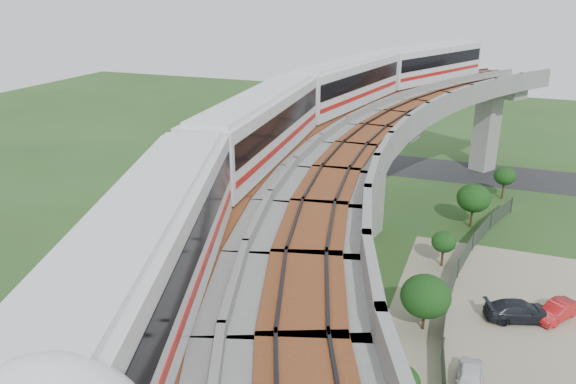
{
  "coord_description": "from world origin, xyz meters",
  "views": [
    {
      "loc": [
        9.87,
        -32.13,
        19.48
      ],
      "look_at": [
        -1.54,
        -1.79,
        7.5
      ],
      "focal_mm": 35.0,
      "sensor_mm": 36.0,
      "label": 1
    }
  ],
  "objects_px": {
    "car_white": "(470,381)",
    "car_dark": "(520,311)",
    "metro_train": "(337,105)",
    "car_red": "(557,311)"
  },
  "relations": [
    {
      "from": "metro_train",
      "to": "car_dark",
      "type": "relative_size",
      "value": 14.25
    },
    {
      "from": "metro_train",
      "to": "car_red",
      "type": "height_order",
      "value": "metro_train"
    },
    {
      "from": "car_white",
      "to": "car_dark",
      "type": "distance_m",
      "value": 8.2
    },
    {
      "from": "car_red",
      "to": "metro_train",
      "type": "bearing_deg",
      "value": -146.78
    },
    {
      "from": "car_white",
      "to": "car_dark",
      "type": "bearing_deg",
      "value": 71.6
    },
    {
      "from": "metro_train",
      "to": "car_dark",
      "type": "height_order",
      "value": "metro_train"
    },
    {
      "from": "metro_train",
      "to": "car_white",
      "type": "xyz_separation_m",
      "value": [
        9.91,
        -9.04,
        -11.68
      ]
    },
    {
      "from": "metro_train",
      "to": "car_white",
      "type": "distance_m",
      "value": 17.79
    },
    {
      "from": "metro_train",
      "to": "car_white",
      "type": "relative_size",
      "value": 17.89
    },
    {
      "from": "metro_train",
      "to": "car_dark",
      "type": "bearing_deg",
      "value": -5.62
    }
  ]
}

